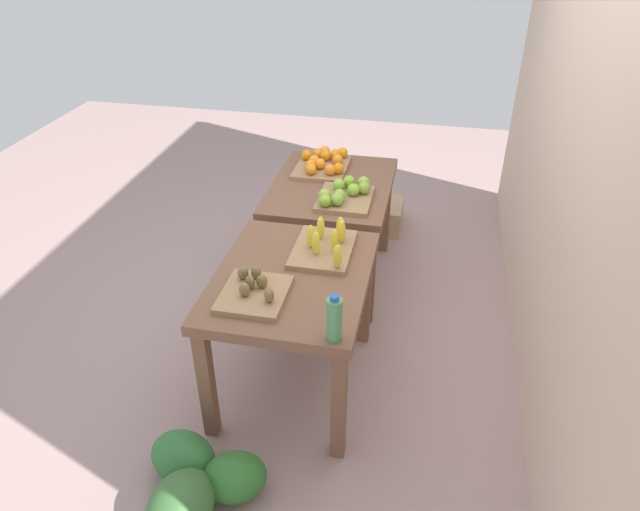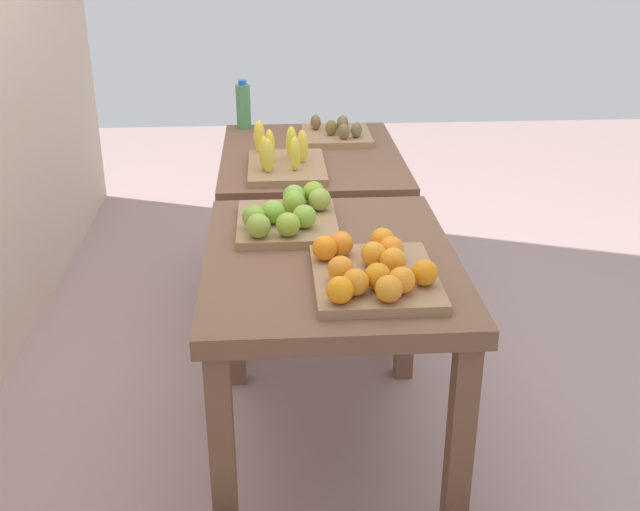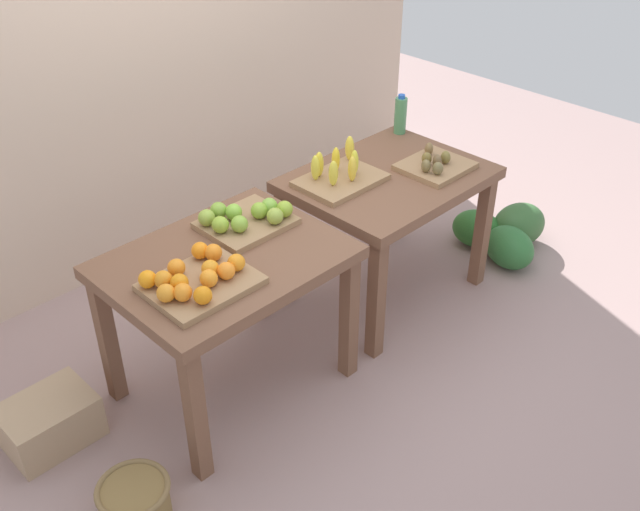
{
  "view_description": "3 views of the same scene",
  "coord_description": "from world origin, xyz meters",
  "px_view_note": "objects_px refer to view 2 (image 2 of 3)",
  "views": [
    {
      "loc": [
        3.01,
        0.66,
        2.49
      ],
      "look_at": [
        0.01,
        0.04,
        0.54
      ],
      "focal_mm": 32.96,
      "sensor_mm": 36.0,
      "label": 1
    },
    {
      "loc": [
        -2.8,
        0.18,
        1.76
      ],
      "look_at": [
        -0.08,
        0.0,
        0.54
      ],
      "focal_mm": 43.48,
      "sensor_mm": 36.0,
      "label": 2
    },
    {
      "loc": [
        -2.15,
        -2.2,
        2.55
      ],
      "look_at": [
        -0.01,
        -0.05,
        0.53
      ],
      "focal_mm": 40.83,
      "sensor_mm": 36.0,
      "label": 3
    }
  ],
  "objects_px": {
    "display_table_left": "(330,286)",
    "apple_bin": "(288,216)",
    "banana_crate": "(284,161)",
    "water_bottle": "(243,106)",
    "kiwi_bin": "(337,133)",
    "watermelon_pile": "(348,214)",
    "display_table_right": "(311,177)",
    "orange_bin": "(373,271)"
  },
  "relations": [
    {
      "from": "display_table_right",
      "to": "apple_bin",
      "type": "height_order",
      "value": "apple_bin"
    },
    {
      "from": "display_table_left",
      "to": "apple_bin",
      "type": "relative_size",
      "value": 2.53
    },
    {
      "from": "orange_bin",
      "to": "apple_bin",
      "type": "height_order",
      "value": "apple_bin"
    },
    {
      "from": "display_table_right",
      "to": "banana_crate",
      "type": "distance_m",
      "value": 0.32
    },
    {
      "from": "display_table_right",
      "to": "banana_crate",
      "type": "bearing_deg",
      "value": 153.2
    },
    {
      "from": "orange_bin",
      "to": "watermelon_pile",
      "type": "bearing_deg",
      "value": -4.03
    },
    {
      "from": "banana_crate",
      "to": "water_bottle",
      "type": "distance_m",
      "value": 0.73
    },
    {
      "from": "banana_crate",
      "to": "apple_bin",
      "type": "bearing_deg",
      "value": 179.98
    },
    {
      "from": "display_table_right",
      "to": "banana_crate",
      "type": "xyz_separation_m",
      "value": [
        -0.25,
        0.13,
        0.16
      ]
    },
    {
      "from": "banana_crate",
      "to": "watermelon_pile",
      "type": "height_order",
      "value": "banana_crate"
    },
    {
      "from": "display_table_right",
      "to": "water_bottle",
      "type": "relative_size",
      "value": 4.37
    },
    {
      "from": "banana_crate",
      "to": "kiwi_bin",
      "type": "distance_m",
      "value": 0.54
    },
    {
      "from": "apple_bin",
      "to": "banana_crate",
      "type": "distance_m",
      "value": 0.64
    },
    {
      "from": "apple_bin",
      "to": "water_bottle",
      "type": "xyz_separation_m",
      "value": [
        1.34,
        0.18,
        0.07
      ]
    },
    {
      "from": "apple_bin",
      "to": "banana_crate",
      "type": "relative_size",
      "value": 0.93
    },
    {
      "from": "display_table_left",
      "to": "apple_bin",
      "type": "distance_m",
      "value": 0.31
    },
    {
      "from": "display_table_right",
      "to": "orange_bin",
      "type": "bearing_deg",
      "value": -175.48
    },
    {
      "from": "banana_crate",
      "to": "water_bottle",
      "type": "bearing_deg",
      "value": 14.52
    },
    {
      "from": "apple_bin",
      "to": "watermelon_pile",
      "type": "bearing_deg",
      "value": -12.5
    },
    {
      "from": "display_table_left",
      "to": "display_table_right",
      "type": "distance_m",
      "value": 1.12
    },
    {
      "from": "display_table_right",
      "to": "apple_bin",
      "type": "distance_m",
      "value": 0.91
    },
    {
      "from": "display_table_right",
      "to": "water_bottle",
      "type": "bearing_deg",
      "value": 34.09
    },
    {
      "from": "kiwi_bin",
      "to": "watermelon_pile",
      "type": "distance_m",
      "value": 0.93
    },
    {
      "from": "orange_bin",
      "to": "apple_bin",
      "type": "xyz_separation_m",
      "value": [
        0.46,
        0.23,
        0.0
      ]
    },
    {
      "from": "orange_bin",
      "to": "banana_crate",
      "type": "relative_size",
      "value": 1.02
    },
    {
      "from": "apple_bin",
      "to": "banana_crate",
      "type": "xyz_separation_m",
      "value": [
        0.64,
        -0.0,
        -0.0
      ]
    },
    {
      "from": "display_table_left",
      "to": "display_table_right",
      "type": "bearing_deg",
      "value": 0.0
    },
    {
      "from": "apple_bin",
      "to": "kiwi_bin",
      "type": "xyz_separation_m",
      "value": [
        1.11,
        -0.26,
        -0.02
      ]
    },
    {
      "from": "orange_bin",
      "to": "display_table_right",
      "type": "bearing_deg",
      "value": 4.52
    },
    {
      "from": "apple_bin",
      "to": "kiwi_bin",
      "type": "relative_size",
      "value": 1.14
    },
    {
      "from": "apple_bin",
      "to": "water_bottle",
      "type": "height_order",
      "value": "water_bottle"
    },
    {
      "from": "kiwi_bin",
      "to": "watermelon_pile",
      "type": "relative_size",
      "value": 0.54
    },
    {
      "from": "display_table_left",
      "to": "watermelon_pile",
      "type": "xyz_separation_m",
      "value": [
        1.99,
        -0.26,
        -0.52
      ]
    },
    {
      "from": "display_table_left",
      "to": "water_bottle",
      "type": "bearing_deg",
      "value": 11.11
    },
    {
      "from": "display_table_left",
      "to": "watermelon_pile",
      "type": "height_order",
      "value": "display_table_left"
    },
    {
      "from": "orange_bin",
      "to": "banana_crate",
      "type": "height_order",
      "value": "banana_crate"
    },
    {
      "from": "watermelon_pile",
      "to": "water_bottle",
      "type": "bearing_deg",
      "value": 125.47
    },
    {
      "from": "display_table_left",
      "to": "water_bottle",
      "type": "relative_size",
      "value": 4.37
    },
    {
      "from": "apple_bin",
      "to": "watermelon_pile",
      "type": "xyz_separation_m",
      "value": [
        1.75,
        -0.39,
        -0.67
      ]
    },
    {
      "from": "orange_bin",
      "to": "kiwi_bin",
      "type": "height_order",
      "value": "orange_bin"
    },
    {
      "from": "display_table_right",
      "to": "apple_bin",
      "type": "relative_size",
      "value": 2.53
    },
    {
      "from": "kiwi_bin",
      "to": "apple_bin",
      "type": "bearing_deg",
      "value": 166.69
    }
  ]
}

